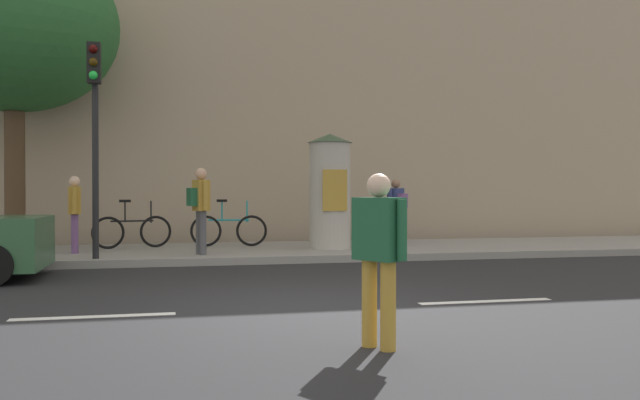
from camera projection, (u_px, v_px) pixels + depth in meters
name	position (u px, v px, depth m)	size (l,w,h in m)	color
ground_plane	(303.00, 309.00, 8.09)	(80.00, 80.00, 0.00)	#232326
sidewalk_curb	(241.00, 252.00, 14.91)	(36.00, 4.00, 0.15)	gray
lane_markings	(303.00, 308.00, 8.09)	(25.80, 0.16, 0.01)	silver
building_backdrop	(223.00, 71.00, 19.73)	(36.00, 5.00, 9.97)	tan
traffic_light	(95.00, 114.00, 12.52)	(0.24, 0.45, 4.03)	black
poster_column	(330.00, 190.00, 14.99)	(1.01, 1.01, 2.56)	#B2ADA3
street_tree	(14.00, 26.00, 14.65)	(4.46, 4.46, 6.81)	#4C3826
pedestrian_with_backpack	(379.00, 246.00, 6.01)	(0.43, 0.55, 1.57)	#B78C33
pedestrian_in_light_jacket	(75.00, 208.00, 13.84)	(0.29, 0.62, 1.59)	#724C84
pedestrian_with_bag	(200.00, 203.00, 13.50)	(0.46, 0.60, 1.74)	#4C4C51
pedestrian_in_red_top	(397.00, 205.00, 16.42)	(0.52, 0.52, 1.57)	#724C84
bicycle_leaning	(132.00, 231.00, 15.05)	(1.73, 0.49, 1.09)	black
bicycle_upright	(229.00, 230.00, 15.55)	(1.77, 0.25, 1.09)	black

